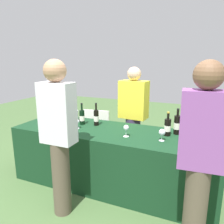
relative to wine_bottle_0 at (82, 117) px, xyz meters
The scene contains 15 objects.
ground_plane 1.01m from the wine_bottle_0, 10.83° to the right, with size 12.00×12.00×0.00m, color #476638.
tasting_table 0.71m from the wine_bottle_0, 10.83° to the right, with size 2.62×0.84×0.76m, color #14381E.
wine_bottle_0 is the anchor object (origin of this frame).
wine_bottle_1 0.21m from the wine_bottle_0, 11.04° to the left, with size 0.07×0.07×0.32m.
wine_bottle_2 1.19m from the wine_bottle_0, ahead, with size 0.08×0.08×0.30m.
wine_bottle_3 1.29m from the wine_bottle_0, ahead, with size 0.08×0.08×0.32m.
wine_bottle_4 1.39m from the wine_bottle_0, ahead, with size 0.07×0.07×0.33m.
wine_glass_0 0.20m from the wine_bottle_0, 80.25° to the right, with size 0.07×0.07×0.13m.
wine_glass_1 0.78m from the wine_bottle_0, 17.26° to the right, with size 0.07×0.07×0.14m.
wine_glass_2 1.18m from the wine_bottle_0, ahead, with size 0.08×0.08×0.14m.
ice_bucket 0.24m from the wine_bottle_0, 163.80° to the left, with size 0.21×0.21×0.16m, color silver.
server_pouring 0.83m from the wine_bottle_0, 47.11° to the left, with size 0.45×0.28×1.55m.
guest_0 0.87m from the wine_bottle_0, 75.10° to the right, with size 0.35×0.22×1.67m.
guest_1 1.79m from the wine_bottle_0, 27.66° to the right, with size 0.36×0.22×1.67m.
menu_board 1.16m from the wine_bottle_0, 106.42° to the left, with size 0.50×0.03×0.73m, color white.
Camera 1 is at (1.08, -2.50, 1.68)m, focal length 35.48 mm.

